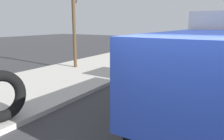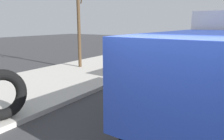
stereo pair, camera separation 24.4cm
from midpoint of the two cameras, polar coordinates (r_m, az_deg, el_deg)
loose_tire at (r=6.09m, az=-28.59°, el=-6.20°), size 1.35×0.56×1.33m
dump_truck_blue at (r=6.47m, az=26.34°, el=2.30°), size 7.06×2.94×3.00m
bare_tree at (r=12.27m, az=-10.82°, el=13.84°), size 0.93×0.92×5.56m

